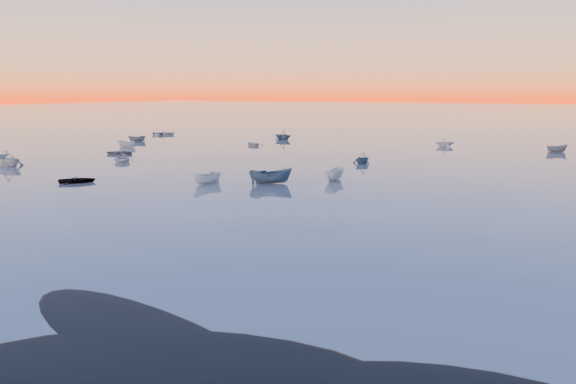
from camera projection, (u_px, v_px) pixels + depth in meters
The scene contains 4 objects.
ground at pixel (454, 138), 110.61m from camera, with size 600.00×600.00×0.00m, color slate.
moored_fleet at pixel (386, 167), 69.16m from camera, with size 124.00×58.00×1.20m, color silver, non-canonical shape.
boat_near_left at pixel (122, 162), 73.32m from camera, with size 4.16×1.73×1.04m, color silver.
boat_near_center at pixel (271, 184), 56.54m from camera, with size 4.36×1.84×1.51m, color #365068.
Camera 1 is at (19.58, -13.84, 9.32)m, focal length 35.00 mm.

